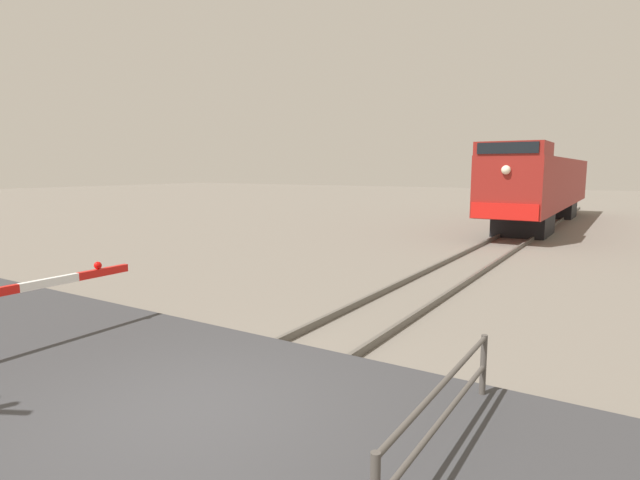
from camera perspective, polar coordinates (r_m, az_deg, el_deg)
ground_plane at (r=6.75m, az=-13.94°, el=-19.14°), size 160.00×160.00×0.00m
rail_track_left at (r=7.21m, az=-18.11°, el=-16.83°), size 0.08×80.00×0.15m
rail_track_right at (r=6.28m, az=-9.09°, el=-20.46°), size 0.08×80.00×0.15m
road_surface at (r=6.72m, az=-13.96°, el=-18.56°), size 36.00×5.20×0.15m
locomotive at (r=30.35m, az=23.79°, el=5.66°), size 2.72×19.12×4.15m
guard_railing at (r=5.60m, az=13.73°, el=-17.89°), size 0.08×3.27×0.95m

